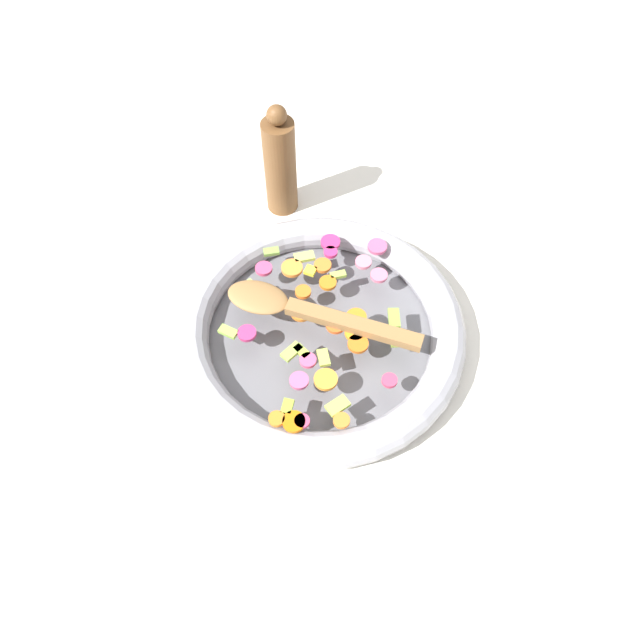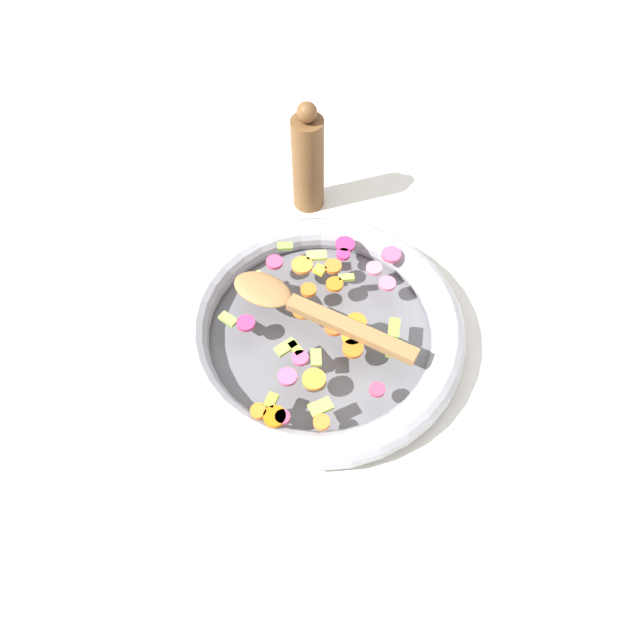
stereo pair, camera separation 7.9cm
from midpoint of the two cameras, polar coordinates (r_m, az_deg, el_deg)
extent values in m
plane|color=silver|center=(0.92, -2.44, -1.89)|extent=(4.00, 4.00, 0.00)
cylinder|color=slate|center=(0.92, -2.46, -1.69)|extent=(0.37, 0.37, 0.01)
torus|color=#9E9EA5|center=(0.90, -2.50, -1.05)|extent=(0.42, 0.42, 0.05)
cylinder|color=orange|center=(0.80, -5.24, -9.45)|extent=(0.04, 0.04, 0.01)
cylinder|color=orange|center=(0.87, -1.07, -0.50)|extent=(0.03, 0.03, 0.01)
cylinder|color=orange|center=(0.86, 0.56, -1.42)|extent=(0.04, 0.04, 0.01)
cylinder|color=orange|center=(0.88, 0.77, 0.06)|extent=(0.04, 0.04, 0.01)
cylinder|color=orange|center=(0.80, -0.86, -9.38)|extent=(0.03, 0.03, 0.01)
cylinder|color=orange|center=(0.81, -6.81, -9.16)|extent=(0.03, 0.03, 0.01)
cylinder|color=orange|center=(0.86, 0.87, -2.38)|extent=(0.04, 0.04, 0.01)
cylinder|color=orange|center=(0.89, -4.30, 0.51)|extent=(0.04, 0.04, 0.01)
cylinder|color=orange|center=(0.83, -2.20, -5.65)|extent=(0.04, 0.04, 0.01)
cylinder|color=orange|center=(0.91, -4.05, 2.43)|extent=(0.03, 0.03, 0.01)
cylinder|color=orange|center=(0.91, -1.75, 3.26)|extent=(0.04, 0.04, 0.01)
cylinder|color=orange|center=(0.93, -5.00, 4.59)|extent=(0.03, 0.03, 0.01)
cylinder|color=orange|center=(0.93, -2.18, 4.85)|extent=(0.03, 0.03, 0.01)
cube|color=#BEDA59|center=(0.95, -3.83, 5.62)|extent=(0.03, 0.03, 0.01)
cube|color=#95C74B|center=(0.88, -10.93, -1.23)|extent=(0.01, 0.03, 0.01)
cube|color=#91AF33|center=(0.81, -5.80, -8.08)|extent=(0.02, 0.02, 0.01)
cube|color=#7FAD47|center=(0.96, -6.84, 6.09)|extent=(0.02, 0.03, 0.01)
cube|color=#A2C44B|center=(0.92, -0.78, 3.99)|extent=(0.02, 0.02, 0.01)
cube|color=#A8CC41|center=(0.85, -4.17, -3.13)|extent=(0.02, 0.03, 0.01)
cube|color=#87B140|center=(0.88, 4.26, 0.00)|extent=(0.04, 0.03, 0.01)
cube|color=#B8D44F|center=(0.84, -2.34, -3.65)|extent=(0.03, 0.03, 0.01)
cube|color=#B4D84D|center=(0.81, -1.17, -8.04)|extent=(0.03, 0.03, 0.01)
cube|color=#96AE3B|center=(0.86, 4.38, -1.90)|extent=(0.03, 0.03, 0.01)
cube|color=#9EC84B|center=(0.85, -5.25, -3.08)|extent=(0.03, 0.02, 0.01)
cube|color=#AFD159|center=(0.92, -8.74, 2.78)|extent=(0.03, 0.03, 0.01)
cylinder|color=#D15786|center=(0.83, -4.66, -5.74)|extent=(0.03, 0.03, 0.01)
cylinder|color=#D23D5E|center=(0.83, 3.67, -5.73)|extent=(0.02, 0.02, 0.01)
cylinder|color=#D6537E|center=(0.96, 2.91, 6.58)|extent=(0.04, 0.04, 0.01)
cylinder|color=#E24F7A|center=(0.84, -3.78, -3.89)|extent=(0.03, 0.03, 0.01)
cylinder|color=#C7336B|center=(0.88, -9.26, -1.37)|extent=(0.03, 0.03, 0.01)
cylinder|color=#CB4264|center=(0.80, -4.50, -9.42)|extent=(0.03, 0.03, 0.01)
cylinder|color=#D84470|center=(0.94, -7.57, 4.53)|extent=(0.03, 0.03, 0.01)
cylinder|color=#C92F6D|center=(0.96, -1.39, 6.96)|extent=(0.03, 0.03, 0.01)
cylinder|color=pink|center=(0.92, 2.99, 3.94)|extent=(0.04, 0.04, 0.01)
cylinder|color=#DD3071|center=(0.95, -1.40, 6.07)|extent=(0.03, 0.03, 0.01)
cylinder|color=pink|center=(0.94, 1.59, 5.15)|extent=(0.03, 0.03, 0.01)
cylinder|color=#D24787|center=(0.91, -8.88, 1.75)|extent=(0.04, 0.04, 0.01)
cube|color=yellow|center=(0.93, -3.32, 4.38)|extent=(0.02, 0.02, 0.01)
cube|color=olive|center=(0.86, 0.46, -0.58)|extent=(0.04, 0.20, 0.01)
ellipsoid|color=olive|center=(0.90, -8.23, 1.92)|extent=(0.07, 0.10, 0.01)
cylinder|color=brown|center=(1.03, -5.89, 13.60)|extent=(0.05, 0.05, 0.17)
sphere|color=brown|center=(0.97, -6.43, 18.00)|extent=(0.03, 0.03, 0.03)
camera|label=1|loc=(0.04, -92.57, -3.85)|focal=35.00mm
camera|label=2|loc=(0.04, 87.43, 3.85)|focal=35.00mm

